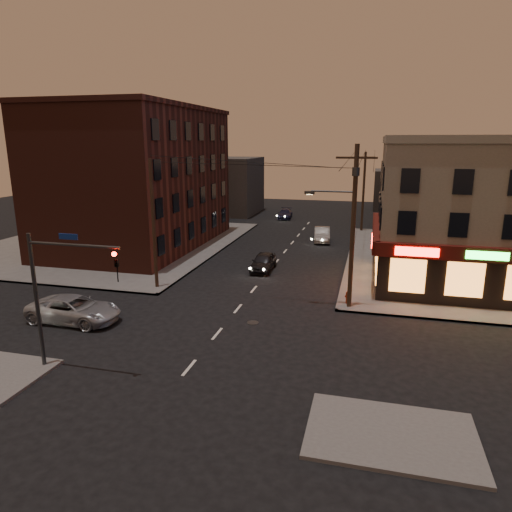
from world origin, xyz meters
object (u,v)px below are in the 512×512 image
(fire_hydrant, at_px, (348,297))
(sedan_far, at_px, (285,214))
(suv_cross, at_px, (74,309))
(sedan_near, at_px, (263,262))
(sedan_mid, at_px, (322,234))

(fire_hydrant, bearing_deg, sedan_far, 107.50)
(suv_cross, distance_m, fire_hydrant, 16.75)
(sedan_near, distance_m, fire_hydrant, 9.85)
(suv_cross, xyz_separation_m, sedan_mid, (11.59, 25.77, -0.01))
(sedan_mid, bearing_deg, fire_hydrant, -85.59)
(suv_cross, xyz_separation_m, fire_hydrant, (15.35, 6.70, -0.16))
(sedan_far, bearing_deg, sedan_near, -88.47)
(sedan_near, bearing_deg, sedan_far, 95.44)
(fire_hydrant, bearing_deg, sedan_mid, 101.14)
(suv_cross, bearing_deg, sedan_far, -6.19)
(sedan_near, relative_size, sedan_far, 0.97)
(sedan_mid, relative_size, sedan_far, 1.05)
(sedan_near, distance_m, sedan_far, 26.09)
(sedan_near, height_order, fire_hydrant, sedan_near)
(suv_cross, height_order, fire_hydrant, suv_cross)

